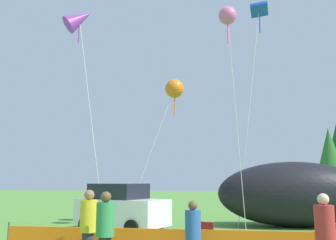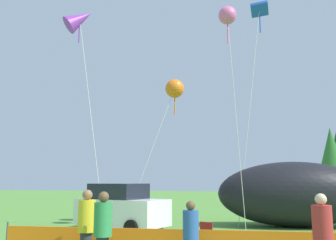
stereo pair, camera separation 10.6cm
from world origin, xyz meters
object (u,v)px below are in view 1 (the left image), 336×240
folding_chair (210,234)px  kite_pink_octopus (228,17)px  parked_car (121,208)px  kite_purple_delta (79,19)px  kite_blue_box (259,14)px  spectator_in_red_shirt (325,235)px  kite_orange_flower (174,89)px  spectator_in_black_shirt (88,226)px  spectator_in_grey_shirt (105,230)px  spectator_in_blue_shirt (193,235)px  inflatable_cat (314,197)px

folding_chair → kite_pink_octopus: size_ratio=0.09×
parked_car → kite_purple_delta: kite_purple_delta is taller
folding_chair → kite_blue_box: size_ratio=0.08×
spectator_in_red_shirt → kite_orange_flower: (-4.73, 9.53, 5.60)m
kite_pink_octopus → spectator_in_red_shirt: bearing=-75.2°
kite_pink_octopus → kite_blue_box: 4.22m
folding_chair → kite_blue_box: bearing=14.9°
folding_chair → spectator_in_black_shirt: size_ratio=0.45×
spectator_in_black_shirt → parked_car: bearing=101.1°
parked_car → kite_blue_box: 12.38m
spectator_in_grey_shirt → spectator_in_blue_shirt: bearing=15.6°
inflatable_cat → kite_purple_delta: 14.69m
spectator_in_grey_shirt → spectator_in_red_shirt: 4.67m
spectator_in_red_shirt → kite_purple_delta: kite_purple_delta is taller
inflatable_cat → spectator_in_blue_shirt: size_ratio=5.59×
kite_orange_flower → spectator_in_grey_shirt: bearing=-89.6°
folding_chair → spectator_in_red_shirt: spectator_in_red_shirt is taller
parked_car → kite_purple_delta: 10.28m
inflatable_cat → kite_orange_flower: kite_orange_flower is taller
spectator_in_blue_shirt → folding_chair: bearing=87.5°
parked_car → spectator_in_blue_shirt: parked_car is taller
parked_car → kite_pink_octopus: 9.54m
kite_pink_octopus → spectator_in_blue_shirt: bearing=-96.2°
inflatable_cat → kite_pink_octopus: 9.10m
kite_blue_box → kite_purple_delta: bearing=-168.3°
kite_blue_box → inflatable_cat: bearing=-26.8°
spectator_in_blue_shirt → spectator_in_black_shirt: (-2.51, -0.01, 0.13)m
parked_car → spectator_in_blue_shirt: size_ratio=2.55×
spectator_in_grey_shirt → kite_pink_octopus: kite_pink_octopus is taller
parked_car → kite_blue_box: (6.21, 4.01, 9.93)m
spectator_in_black_shirt → kite_pink_octopus: bearing=65.5°
kite_orange_flower → parked_car: bearing=-127.3°
spectator_in_grey_shirt → kite_purple_delta: bearing=118.6°
inflatable_cat → spectator_in_red_shirt: 10.18m
spectator_in_grey_shirt → inflatable_cat: bearing=58.2°
spectator_in_grey_shirt → kite_orange_flower: 11.23m
spectator_in_grey_shirt → kite_purple_delta: size_ratio=0.16×
spectator_in_black_shirt → kite_pink_octopus: size_ratio=0.19×
spectator_in_blue_shirt → spectator_in_grey_shirt: bearing=-164.4°
kite_blue_box → folding_chair: bearing=-106.4°
spectator_in_red_shirt → kite_blue_box: 14.86m
folding_chair → kite_blue_box: 13.07m
parked_car → inflatable_cat: 8.81m
inflatable_cat → kite_purple_delta: bearing=-178.8°
inflatable_cat → kite_pink_octopus: (-3.67, -2.51, 7.93)m
spectator_in_grey_shirt → kite_pink_octopus: bearing=70.9°
kite_orange_flower → kite_blue_box: 6.30m
inflatable_cat → spectator_in_blue_shirt: bearing=-117.8°
parked_car → inflatable_cat: (8.29, 2.96, 0.40)m
kite_purple_delta → kite_blue_box: size_ratio=0.99×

